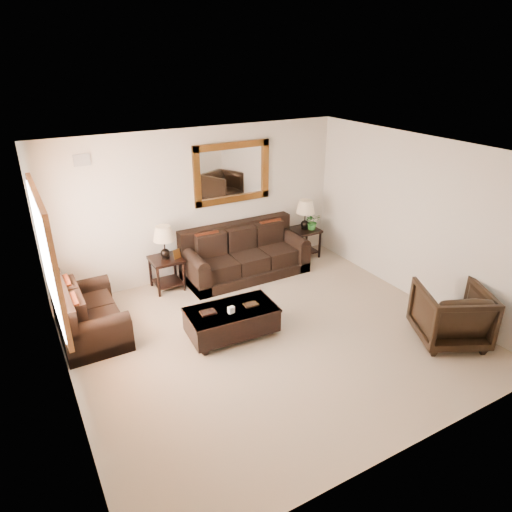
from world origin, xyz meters
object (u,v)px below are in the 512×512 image
armchair (451,312)px  end_table_left (165,249)px  sofa (244,257)px  loveseat (86,317)px  end_table_right (305,220)px  coffee_table (232,319)px

armchair → end_table_left: bearing=-22.8°
sofa → end_table_left: 1.52m
loveseat → end_table_right: size_ratio=1.26×
armchair → coffee_table: bearing=-4.9°
end_table_left → armchair: (3.02, -3.51, -0.30)m
loveseat → armchair: armchair is taller
sofa → end_table_left: size_ratio=1.94×
end_table_left → coffee_table: (0.33, -1.87, -0.49)m
end_table_right → sofa: bearing=-174.5°
sofa → end_table_right: (1.46, 0.14, 0.44)m
loveseat → end_table_left: end_table_left is taller
end_table_left → end_table_right: bearing=-0.0°
loveseat → end_table_left: bearing=-61.6°
sofa → end_table_left: (-1.46, 0.14, 0.43)m
sofa → loveseat: sofa is taller
sofa → armchair: (1.57, -3.37, 0.13)m
loveseat → coffee_table: (1.86, -1.05, -0.03)m
loveseat → armchair: bearing=-120.6°
end_table_left → armchair: end_table_left is taller
sofa → end_table_right: end_table_right is taller
loveseat → end_table_left: size_ratio=1.27×
armchair → end_table_right: bearing=-61.8°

